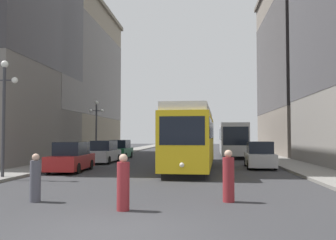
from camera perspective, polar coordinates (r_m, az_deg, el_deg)
The scene contains 16 objects.
ground_plane at distance 8.80m, azimuth -8.68°, elevation -16.78°, with size 200.00×200.00×0.00m, color #303033.
sidewalk_left at distance 49.50m, azimuth -7.28°, elevation -4.97°, with size 2.80×120.00×0.15m, color gray.
sidewalk_right at distance 48.78m, azimuth 13.15°, elevation -4.96°, with size 2.80×120.00×0.15m, color gray.
streetcar at distance 24.04m, azimuth 3.72°, elevation -2.71°, with size 3.21×13.01×3.89m.
transit_bus at distance 40.16m, azimuth 9.97°, elevation -2.84°, with size 2.99×12.63×3.45m.
parked_car_left_near at distance 36.51m, azimuth -7.46°, elevation -4.62°, with size 1.91×4.70×1.82m.
parked_car_left_mid at distance 23.52m, azimuth -14.79°, elevation -5.70°, with size 2.06×4.85×1.82m.
parked_car_right_far at distance 26.08m, azimuth 14.03°, elevation -5.39°, with size 2.10×4.95×1.82m.
parked_car_left_far at distance 30.67m, azimuth -9.95°, elevation -5.00°, with size 1.94×4.95×1.82m.
pedestrian_crossing_near at distance 12.44m, azimuth 9.38°, elevation -8.82°, with size 0.38×0.38×1.72m.
pedestrian_crossing_far at distance 13.07m, azimuth -19.91°, elevation -8.66°, with size 0.36×0.36×1.59m.
pedestrian_on_sidewalk at distance 10.96m, azimuth -6.98°, elevation -9.86°, with size 0.37×0.37×1.65m.
lamp_post_left_near at distance 20.27m, azimuth -24.13°, elevation 2.76°, with size 1.41×0.36×5.85m.
lamp_post_left_far at distance 35.31m, azimuth -11.07°, elevation -0.02°, with size 1.41×0.36×5.40m.
building_left_corner at distance 46.41m, azimuth -17.11°, elevation 6.75°, with size 11.38×23.85×18.66m.
building_right_corner at distance 47.72m, azimuth 22.67°, elevation 8.01°, with size 12.82×19.08×20.93m.
Camera 1 is at (2.04, -8.28, 2.16)m, focal length 39.24 mm.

